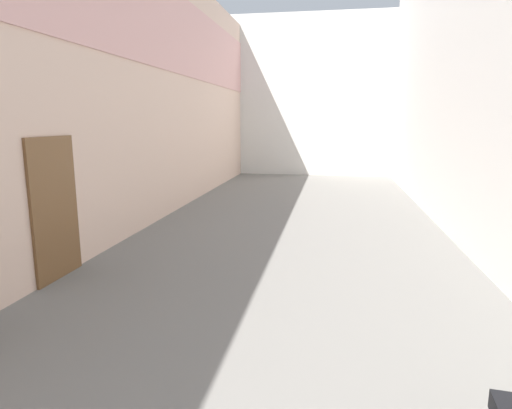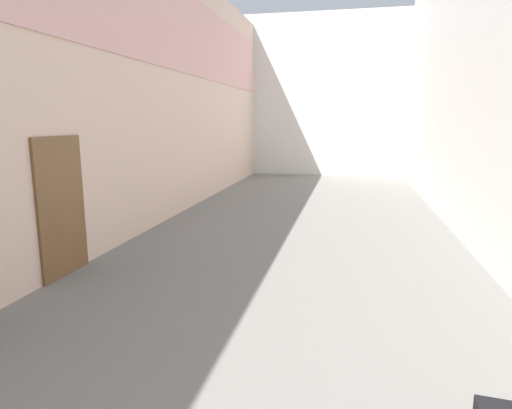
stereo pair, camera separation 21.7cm
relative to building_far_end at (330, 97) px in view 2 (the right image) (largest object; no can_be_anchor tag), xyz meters
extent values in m
plane|color=slate|center=(0.00, -13.83, -3.48)|extent=(37.65, 37.65, 0.00)
cube|color=beige|center=(-3.54, -11.83, -0.21)|extent=(0.40, 21.65, 6.55)
cube|color=brown|center=(-3.32, -14.85, -2.38)|extent=(0.06, 1.10, 2.20)
cube|color=#DBA39E|center=(-3.33, -11.83, 1.23)|extent=(0.04, 21.65, 2.09)
cube|color=silver|center=(3.54, -11.83, 0.24)|extent=(0.40, 21.65, 7.46)
cube|color=silver|center=(0.00, 0.00, 0.00)|extent=(9.68, 2.00, 6.97)
camera|label=1|loc=(0.87, -20.78, -1.05)|focal=30.69mm
camera|label=2|loc=(1.08, -20.74, -1.05)|focal=30.69mm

